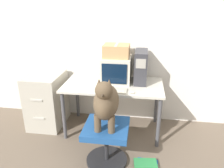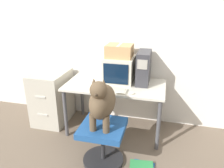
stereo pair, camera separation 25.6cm
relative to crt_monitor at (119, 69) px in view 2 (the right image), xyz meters
The scene contains 12 objects.
ground_plane 1.03m from the crt_monitor, 92.80° to the right, with size 12.00×12.00×0.00m, color #6B5B4C.
wall_back 0.49m from the crt_monitor, 94.69° to the left, with size 8.00×0.05×2.60m.
desk 0.29m from the crt_monitor, 100.40° to the right, with size 1.36×0.73×0.73m.
crt_monitor is the anchor object (origin of this frame).
pc_tower 0.34m from the crt_monitor, ahead, with size 0.17×0.41×0.45m.
keyboard 0.42m from the crt_monitor, 95.65° to the right, with size 0.44×0.16×0.03m.
computer_mouse 0.51m from the crt_monitor, 58.56° to the right, with size 0.07×0.04×0.03m.
office_chair 1.03m from the crt_monitor, 90.32° to the right, with size 0.50×0.50×0.50m.
dog 0.85m from the crt_monitor, 90.32° to the right, with size 0.27×0.50×0.60m.
filing_cabinet 1.16m from the crt_monitor, behind, with size 0.48×0.63×0.81m.
cardboard_box 0.26m from the crt_monitor, 90.00° to the left, with size 0.35×0.30×0.17m.
book_stack_floor 1.30m from the crt_monitor, 60.68° to the right, with size 0.29×0.21×0.04m.
Camera 2 is at (0.63, -2.37, 1.84)m, focal length 35.00 mm.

